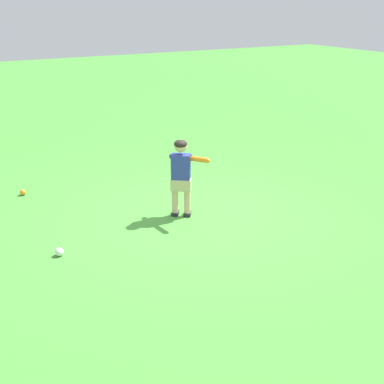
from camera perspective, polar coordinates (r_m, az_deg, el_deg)
ground_plane at (r=6.91m, az=0.87°, el=-2.82°), size 40.00×40.00×0.00m
child_batter at (r=6.71m, az=-1.15°, el=2.40°), size 0.37×0.63×1.08m
play_ball_by_bucket at (r=6.08m, az=-14.79°, el=-6.57°), size 0.10×0.10×0.10m
play_ball_center_lawn at (r=8.06m, az=-18.61°, el=-0.03°), size 0.09×0.09×0.09m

